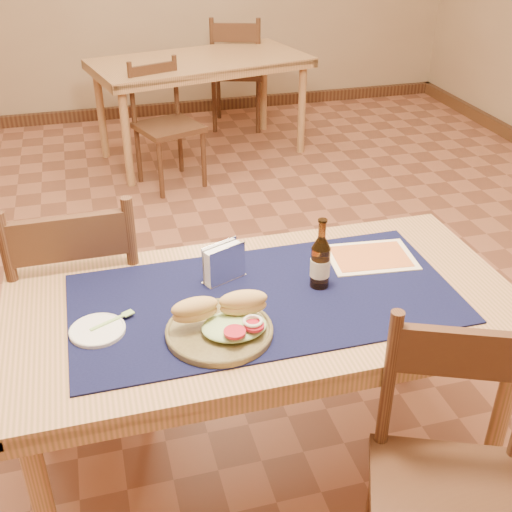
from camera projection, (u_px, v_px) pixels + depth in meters
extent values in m
cube|color=#985B42|center=(217.00, 340.00, 3.06)|extent=(6.00, 7.00, 0.02)
cylinder|color=tan|center=(500.00, 418.00, 2.11)|extent=(0.06, 0.06, 0.71)
cylinder|color=tan|center=(48.00, 371.00, 2.31)|extent=(0.06, 0.06, 0.71)
cylinder|color=tan|center=(410.00, 310.00, 2.64)|extent=(0.06, 0.06, 0.71)
cube|color=tan|center=(264.00, 304.00, 2.02)|extent=(1.60, 0.80, 0.04)
cube|color=#0E1033|center=(264.00, 298.00, 2.01)|extent=(1.20, 0.60, 0.01)
cube|color=#4C2F1B|center=(136.00, 111.00, 5.92)|extent=(6.00, 0.06, 0.10)
cylinder|color=tan|center=(127.00, 138.00, 4.42)|extent=(0.06, 0.06, 0.71)
cylinder|color=tan|center=(302.00, 109.00, 4.99)|extent=(0.06, 0.06, 0.71)
cylinder|color=tan|center=(101.00, 113.00, 4.90)|extent=(0.06, 0.06, 0.71)
cylinder|color=tan|center=(264.00, 89.00, 5.47)|extent=(0.06, 0.06, 0.71)
cube|color=tan|center=(200.00, 61.00, 4.75)|extent=(1.71, 1.11, 0.04)
cylinder|color=#4C2F1B|center=(134.00, 316.00, 2.79)|extent=(0.04, 0.04, 0.49)
cylinder|color=#4C2F1B|center=(40.00, 331.00, 2.70)|extent=(0.04, 0.04, 0.49)
cylinder|color=#4C2F1B|center=(146.00, 373.00, 2.47)|extent=(0.04, 0.04, 0.49)
cylinder|color=#4C2F1B|center=(39.00, 393.00, 2.37)|extent=(0.04, 0.04, 0.49)
cube|color=#4C2F1B|center=(82.00, 301.00, 2.46)|extent=(0.46, 0.46, 0.04)
cube|color=#4C2F1B|center=(69.00, 238.00, 2.09)|extent=(0.39, 0.04, 0.15)
cylinder|color=#4C2F1B|center=(133.00, 264.00, 2.21)|extent=(0.04, 0.04, 0.50)
cylinder|color=#4C2F1B|center=(13.00, 281.00, 2.11)|extent=(0.04, 0.04, 0.50)
cylinder|color=#4C2F1B|center=(373.00, 501.00, 1.98)|extent=(0.04, 0.04, 0.46)
cube|color=#4C2F1B|center=(453.00, 508.00, 1.68)|extent=(0.57, 0.57, 0.04)
cube|color=#4C2F1B|center=(466.00, 353.00, 1.67)|extent=(0.35, 0.18, 0.14)
cylinder|color=#4C2F1B|center=(388.00, 383.00, 1.75)|extent=(0.04, 0.04, 0.47)
cylinder|color=#4C2F1B|center=(161.00, 169.00, 4.31)|extent=(0.03, 0.03, 0.42)
cylinder|color=#4C2F1B|center=(204.00, 158.00, 4.48)|extent=(0.03, 0.03, 0.42)
cylinder|color=#4C2F1B|center=(138.00, 154.00, 4.55)|extent=(0.03, 0.03, 0.42)
cylinder|color=#4C2F1B|center=(180.00, 144.00, 4.72)|extent=(0.03, 0.03, 0.42)
cube|color=#4C2F1B|center=(169.00, 127.00, 4.41)|extent=(0.50, 0.50, 0.04)
cube|color=#4C2F1B|center=(153.00, 74.00, 4.37)|extent=(0.33, 0.14, 0.13)
cylinder|color=#4C2F1B|center=(132.00, 94.00, 4.34)|extent=(0.03, 0.03, 0.43)
cylinder|color=#4C2F1B|center=(176.00, 86.00, 4.51)|extent=(0.03, 0.03, 0.43)
cylinder|color=#4C2F1B|center=(260.00, 93.00, 5.77)|extent=(0.04, 0.04, 0.47)
cylinder|color=#4C2F1B|center=(219.00, 93.00, 5.79)|extent=(0.04, 0.04, 0.47)
cylinder|color=#4C2F1B|center=(258.00, 106.00, 5.45)|extent=(0.04, 0.04, 0.47)
cylinder|color=#4C2F1B|center=(214.00, 105.00, 5.46)|extent=(0.04, 0.04, 0.47)
cube|color=#4C2F1B|center=(237.00, 72.00, 5.50)|extent=(0.55, 0.55, 0.04)
cube|color=#4C2F1B|center=(235.00, 33.00, 5.14)|extent=(0.37, 0.15, 0.15)
cylinder|color=#4C2F1B|center=(258.00, 49.00, 5.20)|extent=(0.04, 0.04, 0.48)
cylinder|color=#4C2F1B|center=(212.00, 49.00, 5.21)|extent=(0.04, 0.04, 0.48)
cylinder|color=brown|center=(219.00, 331.00, 1.84)|extent=(0.31, 0.31, 0.02)
torus|color=brown|center=(219.00, 329.00, 1.84)|extent=(0.31, 0.31, 0.01)
ellipsoid|color=#B0CF8E|center=(234.00, 326.00, 1.82)|extent=(0.19, 0.15, 0.03)
ellipsoid|color=tan|center=(195.00, 310.00, 1.81)|extent=(0.14, 0.07, 0.07)
ellipsoid|color=tan|center=(243.00, 303.00, 1.84)|extent=(0.14, 0.07, 0.08)
cylinder|color=#A91627|center=(235.00, 332.00, 1.76)|extent=(0.06, 0.06, 0.01)
cylinder|color=#A91627|center=(254.00, 326.00, 1.79)|extent=(0.06, 0.06, 0.01)
torus|color=silver|center=(253.00, 321.00, 1.79)|extent=(0.06, 0.06, 0.01)
cylinder|color=white|center=(97.00, 330.00, 1.85)|extent=(0.16, 0.16, 0.01)
torus|color=white|center=(97.00, 329.00, 1.85)|extent=(0.16, 0.16, 0.01)
cube|color=#93C46C|center=(107.00, 323.00, 1.87)|extent=(0.10, 0.06, 0.00)
cube|color=#93C46C|center=(128.00, 313.00, 1.91)|extent=(0.04, 0.04, 0.00)
cylinder|color=#4A2A0D|center=(320.00, 267.00, 2.03)|extent=(0.06, 0.06, 0.14)
cone|color=#4A2A0D|center=(321.00, 243.00, 1.99)|extent=(0.06, 0.06, 0.04)
cylinder|color=#4A2A0D|center=(322.00, 230.00, 1.97)|extent=(0.02, 0.02, 0.06)
cylinder|color=#4A2A0D|center=(323.00, 221.00, 1.95)|extent=(0.03, 0.03, 0.01)
cylinder|color=beige|center=(320.00, 267.00, 2.03)|extent=(0.06, 0.06, 0.06)
cube|color=silver|center=(224.00, 279.00, 2.10)|extent=(0.15, 0.11, 0.00)
cube|color=silver|center=(228.00, 265.00, 2.05)|extent=(0.13, 0.06, 0.13)
cube|color=silver|center=(220.00, 259.00, 2.08)|extent=(0.13, 0.06, 0.13)
cube|color=white|center=(224.00, 263.00, 2.07)|extent=(0.13, 0.08, 0.11)
cube|color=#3D8EC3|center=(227.00, 263.00, 2.05)|extent=(0.09, 0.04, 0.04)
cube|color=#FAE8BD|center=(371.00, 257.00, 2.22)|extent=(0.31, 0.24, 0.00)
cube|color=#C26532|center=(371.00, 256.00, 2.22)|extent=(0.27, 0.20, 0.00)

